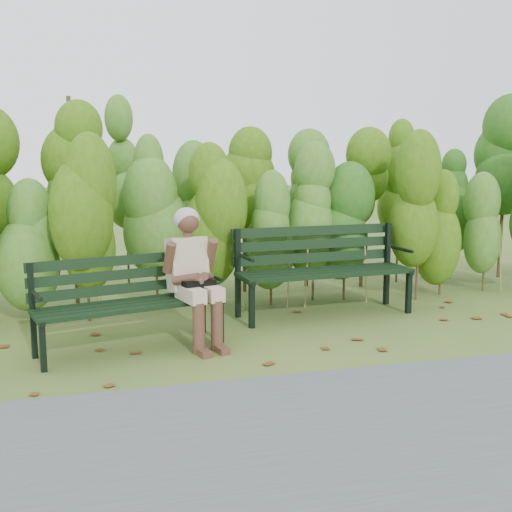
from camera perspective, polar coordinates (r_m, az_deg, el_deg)
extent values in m
plane|color=#39531F|center=(5.62, 0.94, -8.10)|extent=(80.00, 80.00, 0.00)
cube|color=#474749|center=(3.70, 10.91, -17.45)|extent=(60.00, 2.50, 0.01)
cylinder|color=#47381E|center=(6.62, -20.50, -2.53)|extent=(0.03, 0.03, 0.80)
ellipsoid|color=#325D0D|center=(6.53, -20.80, 2.99)|extent=(0.64, 0.64, 1.44)
cylinder|color=#47381E|center=(6.59, -15.20, -2.33)|extent=(0.03, 0.03, 0.80)
ellipsoid|color=#325D0D|center=(6.50, -15.42, 3.22)|extent=(0.64, 0.64, 1.44)
cylinder|color=#47381E|center=(6.61, -9.89, -2.11)|extent=(0.03, 0.03, 0.80)
ellipsoid|color=#325D0D|center=(6.52, -10.04, 3.42)|extent=(0.64, 0.64, 1.44)
cylinder|color=#47381E|center=(6.69, -4.67, -1.87)|extent=(0.03, 0.03, 0.80)
ellipsoid|color=#325D0D|center=(6.61, -4.74, 3.59)|extent=(0.64, 0.64, 1.44)
cylinder|color=#47381E|center=(6.83, 0.39, -1.63)|extent=(0.03, 0.03, 0.80)
ellipsoid|color=#325D0D|center=(6.74, 0.39, 3.73)|extent=(0.64, 0.64, 1.44)
cylinder|color=#47381E|center=(7.02, 5.21, -1.39)|extent=(0.03, 0.03, 0.80)
ellipsoid|color=#325D0D|center=(6.93, 5.28, 3.83)|extent=(0.64, 0.64, 1.44)
cylinder|color=#47381E|center=(7.25, 9.74, -1.15)|extent=(0.03, 0.03, 0.80)
ellipsoid|color=#325D0D|center=(7.17, 9.88, 3.90)|extent=(0.64, 0.64, 1.44)
cylinder|color=#47381E|center=(7.53, 13.97, -0.92)|extent=(0.03, 0.03, 0.80)
ellipsoid|color=#325D0D|center=(7.45, 14.15, 3.94)|extent=(0.64, 0.64, 1.44)
cylinder|color=#47381E|center=(7.84, 17.88, -0.71)|extent=(0.03, 0.03, 0.80)
ellipsoid|color=#325D0D|center=(7.77, 18.10, 3.96)|extent=(0.64, 0.64, 1.44)
cylinder|color=#47381E|center=(8.19, 21.48, -0.50)|extent=(0.03, 0.03, 0.80)
ellipsoid|color=#325D0D|center=(8.12, 21.73, 3.96)|extent=(0.64, 0.64, 1.44)
cylinder|color=#47381E|center=(7.56, -18.23, 0.09)|extent=(0.04, 0.04, 1.10)
ellipsoid|color=#17571B|center=(7.48, -18.55, 6.77)|extent=(0.70, 0.70, 1.98)
cylinder|color=#47381E|center=(7.56, -12.41, 0.32)|extent=(0.04, 0.04, 1.10)
ellipsoid|color=#17571B|center=(7.48, -12.63, 7.01)|extent=(0.70, 0.70, 1.98)
cylinder|color=#47381E|center=(7.63, -6.64, 0.55)|extent=(0.04, 0.04, 1.10)
ellipsoid|color=#17571B|center=(7.56, -6.76, 7.17)|extent=(0.70, 0.70, 1.98)
cylinder|color=#47381E|center=(7.78, -1.04, 0.77)|extent=(0.04, 0.04, 1.10)
ellipsoid|color=#17571B|center=(7.71, -1.06, 7.26)|extent=(0.70, 0.70, 1.98)
cylinder|color=#47381E|center=(8.00, 4.30, 0.96)|extent=(0.04, 0.04, 1.10)
ellipsoid|color=#17571B|center=(7.93, 4.38, 7.28)|extent=(0.70, 0.70, 1.98)
cylinder|color=#47381E|center=(8.29, 9.32, 1.14)|extent=(0.04, 0.04, 1.10)
ellipsoid|color=#17571B|center=(8.22, 9.47, 7.24)|extent=(0.70, 0.70, 1.98)
cylinder|color=#47381E|center=(8.63, 13.96, 1.30)|extent=(0.04, 0.04, 1.10)
ellipsoid|color=#17571B|center=(8.57, 14.18, 7.15)|extent=(0.70, 0.70, 1.98)
cylinder|color=#47381E|center=(9.03, 18.23, 1.44)|extent=(0.04, 0.04, 1.10)
ellipsoid|color=#17571B|center=(8.97, 18.50, 7.02)|extent=(0.70, 0.70, 1.98)
cylinder|color=#47381E|center=(9.47, 22.11, 1.56)|extent=(0.04, 0.04, 1.10)
ellipsoid|color=#17571B|center=(9.41, 22.42, 6.88)|extent=(0.70, 0.70, 1.98)
cube|color=brown|center=(5.25, -10.67, -9.46)|extent=(0.11, 0.11, 0.01)
cube|color=brown|center=(6.90, 21.21, -5.50)|extent=(0.11, 0.11, 0.01)
cube|color=brown|center=(5.92, -19.45, -7.73)|extent=(0.11, 0.11, 0.01)
cube|color=brown|center=(5.50, 0.50, -8.45)|extent=(0.09, 0.10, 0.01)
cube|color=brown|center=(5.24, -22.68, -10.05)|extent=(0.11, 0.11, 0.01)
cube|color=brown|center=(6.10, -13.47, -6.97)|extent=(0.11, 0.11, 0.01)
cube|color=brown|center=(6.00, -20.95, -7.59)|extent=(0.10, 0.08, 0.01)
cube|color=brown|center=(6.24, 0.74, -6.37)|extent=(0.10, 0.08, 0.01)
cube|color=brown|center=(6.43, 3.18, -5.93)|extent=(0.10, 0.11, 0.01)
cube|color=brown|center=(6.38, -22.91, -6.73)|extent=(0.11, 0.11, 0.01)
cube|color=brown|center=(6.10, -23.00, -7.45)|extent=(0.10, 0.11, 0.01)
cube|color=brown|center=(6.52, 17.35, -6.11)|extent=(0.11, 0.11, 0.01)
cube|color=brown|center=(6.11, -16.92, -7.07)|extent=(0.09, 0.11, 0.01)
cube|color=brown|center=(5.39, 1.08, -8.83)|extent=(0.11, 0.11, 0.01)
cube|color=brown|center=(5.36, -18.75, -9.41)|extent=(0.11, 0.10, 0.01)
cube|color=brown|center=(6.66, 15.98, -5.74)|extent=(0.11, 0.11, 0.01)
cube|color=brown|center=(6.56, 8.87, -5.71)|extent=(0.11, 0.11, 0.01)
cube|color=black|center=(5.20, -11.24, -5.00)|extent=(1.61, 0.51, 0.04)
cube|color=black|center=(5.30, -11.64, -4.73)|extent=(1.61, 0.51, 0.04)
cube|color=black|center=(5.41, -12.02, -4.48)|extent=(1.61, 0.51, 0.04)
cube|color=black|center=(5.52, -12.39, -4.24)|extent=(1.61, 0.51, 0.04)
cube|color=black|center=(5.57, -12.68, -3.06)|extent=(1.60, 0.47, 0.10)
cube|color=black|center=(5.56, -12.77, -1.75)|extent=(1.60, 0.47, 0.10)
cube|color=black|center=(5.55, -12.86, -0.43)|extent=(1.60, 0.47, 0.10)
cube|color=black|center=(5.06, -19.64, -8.15)|extent=(0.06, 0.06, 0.41)
cube|color=black|center=(5.38, -20.52, -4.93)|extent=(0.06, 0.06, 0.82)
cube|color=black|center=(5.18, -20.12, -5.62)|extent=(0.16, 0.45, 0.04)
cylinder|color=black|center=(5.09, -20.15, -3.55)|extent=(0.12, 0.34, 0.03)
cube|color=black|center=(5.53, -3.39, -6.20)|extent=(0.06, 0.06, 0.41)
cube|color=black|center=(5.83, -5.13, -3.38)|extent=(0.06, 0.06, 0.82)
cube|color=black|center=(5.64, -4.23, -3.95)|extent=(0.16, 0.45, 0.04)
cylinder|color=black|center=(5.56, -4.05, -2.03)|extent=(0.12, 0.34, 0.03)
cube|color=black|center=(6.31, 7.43, -1.84)|extent=(1.92, 0.26, 0.04)
cube|color=black|center=(6.43, 6.89, -1.64)|extent=(1.92, 0.26, 0.04)
cube|color=black|center=(6.54, 6.38, -1.44)|extent=(1.92, 0.26, 0.04)
cube|color=black|center=(6.66, 5.88, -1.25)|extent=(1.92, 0.26, 0.04)
cube|color=black|center=(6.73, 5.54, -0.14)|extent=(1.91, 0.20, 0.11)
cube|color=black|center=(6.72, 5.50, 1.13)|extent=(1.91, 0.20, 0.11)
cube|color=black|center=(6.72, 5.46, 2.41)|extent=(1.91, 0.20, 0.11)
cube|color=black|center=(6.00, -0.41, -4.66)|extent=(0.06, 0.06, 0.48)
cube|color=black|center=(6.37, -1.75, -1.67)|extent=(0.06, 0.06, 0.96)
cube|color=black|center=(6.15, -1.05, -2.25)|extent=(0.09, 0.53, 0.04)
cylinder|color=black|center=(6.06, -0.90, -0.17)|extent=(0.07, 0.40, 0.04)
cube|color=black|center=(6.80, 14.34, -3.33)|extent=(0.06, 0.06, 0.48)
cube|color=black|center=(7.13, 12.38, -0.75)|extent=(0.06, 0.06, 0.96)
cube|color=black|center=(6.94, 13.43, -1.23)|extent=(0.09, 0.53, 0.04)
cylinder|color=black|center=(6.86, 13.74, 0.62)|extent=(0.07, 0.40, 0.04)
cube|color=tan|center=(5.32, -6.26, -3.61)|extent=(0.24, 0.43, 0.13)
cube|color=tan|center=(5.39, -4.55, -3.42)|extent=(0.24, 0.43, 0.13)
cylinder|color=#503021|center=(5.23, -5.48, -6.87)|extent=(0.13, 0.13, 0.45)
cylinder|color=#503021|center=(5.31, -3.74, -6.63)|extent=(0.13, 0.13, 0.45)
cube|color=#503021|center=(5.22, -5.09, -9.14)|extent=(0.13, 0.21, 0.06)
cube|color=#503021|center=(5.29, -3.34, -8.87)|extent=(0.13, 0.21, 0.06)
cube|color=tan|center=(5.54, -6.57, -0.74)|extent=(0.40, 0.33, 0.51)
cylinder|color=#503021|center=(5.49, -6.53, 1.95)|extent=(0.09, 0.09, 0.10)
sphere|color=#503021|center=(5.47, -6.52, 3.26)|extent=(0.20, 0.20, 0.20)
ellipsoid|color=gray|center=(5.49, -6.62, 3.53)|extent=(0.24, 0.22, 0.21)
cylinder|color=#503021|center=(5.38, -8.25, -0.16)|extent=(0.14, 0.22, 0.30)
cylinder|color=#503021|center=(5.55, -4.32, 0.17)|extent=(0.14, 0.22, 0.30)
cylinder|color=#503021|center=(5.34, -6.68, -2.18)|extent=(0.26, 0.22, 0.13)
cylinder|color=#503021|center=(5.42, -4.69, -1.98)|extent=(0.18, 0.27, 0.13)
sphere|color=#503021|center=(5.33, -5.41, -2.39)|extent=(0.11, 0.11, 0.11)
cube|color=black|center=(5.35, -5.45, -3.08)|extent=(0.31, 0.19, 0.16)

